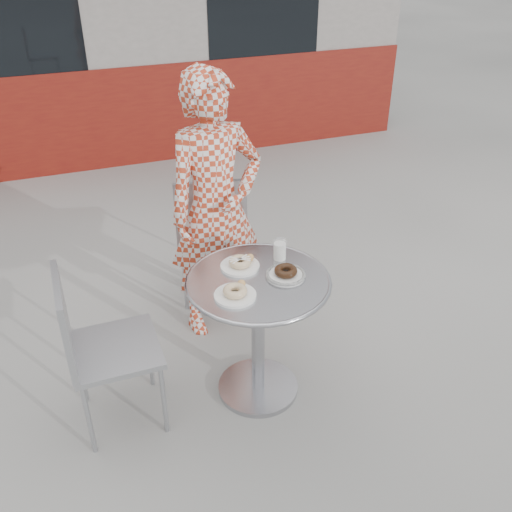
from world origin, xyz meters
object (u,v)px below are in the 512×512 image
object	(u,v)px
plate_near	(235,293)
milk_cup	(280,250)
plate_checker	(286,274)
bistro_table	(258,309)
chair_far	(212,257)
chair_left	(117,377)
seated_person	(216,209)
plate_far	(241,263)

from	to	relation	value
plate_near	milk_cup	world-z (taller)	milk_cup
plate_checker	plate_near	bearing A→B (deg)	-165.70
bistro_table	plate_near	world-z (taller)	plate_near
chair_far	chair_left	world-z (taller)	chair_far
bistro_table	chair_left	world-z (taller)	chair_left
seated_person	milk_cup	distance (m)	0.57
bistro_table	seated_person	size ratio (longest dim) A/B	0.46
chair_far	plate_near	distance (m)	1.21
chair_left	milk_cup	world-z (taller)	chair_left
bistro_table	plate_near	size ratio (longest dim) A/B	3.67
plate_far	milk_cup	xyz separation A→B (m)	(0.22, 0.00, 0.03)
chair_far	plate_far	bearing A→B (deg)	96.56
chair_far	milk_cup	xyz separation A→B (m)	(0.14, -0.86, 0.51)
plate_far	milk_cup	size ratio (longest dim) A/B	1.81
bistro_table	chair_left	xyz separation A→B (m)	(-0.74, 0.06, -0.28)
chair_left	bistro_table	bearing A→B (deg)	-94.98
plate_checker	chair_far	bearing A→B (deg)	95.57
plate_checker	bistro_table	bearing A→B (deg)	171.72
seated_person	chair_far	bearing A→B (deg)	72.12
seated_person	milk_cup	world-z (taller)	seated_person
plate_near	chair_far	bearing A→B (deg)	80.18
plate_far	plate_checker	world-z (taller)	plate_far
plate_far	plate_checker	distance (m)	0.24
bistro_table	plate_checker	size ratio (longest dim) A/B	3.67
plate_checker	milk_cup	size ratio (longest dim) A/B	1.81
chair_far	seated_person	bearing A→B (deg)	93.52
chair_far	plate_far	distance (m)	0.99
chair_left	plate_far	bearing A→B (deg)	-83.77
chair_far	seated_person	world-z (taller)	seated_person
seated_person	milk_cup	xyz separation A→B (m)	(0.18, -0.53, -0.02)
seated_person	plate_far	bearing A→B (deg)	-102.99
chair_far	seated_person	xyz separation A→B (m)	(-0.05, -0.32, 0.53)
seated_person	plate_checker	xyz separation A→B (m)	(0.15, -0.70, -0.06)
plate_near	plate_far	bearing A→B (deg)	65.54
chair_far	plate_near	world-z (taller)	chair_far
chair_left	seated_person	distance (m)	1.10
bistro_table	milk_cup	distance (m)	0.33
seated_person	plate_near	size ratio (longest dim) A/B	8.06
plate_far	chair_left	bearing A→B (deg)	-173.70
bistro_table	plate_far	bearing A→B (deg)	107.23
seated_person	plate_near	world-z (taller)	seated_person
chair_far	plate_checker	bearing A→B (deg)	107.62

